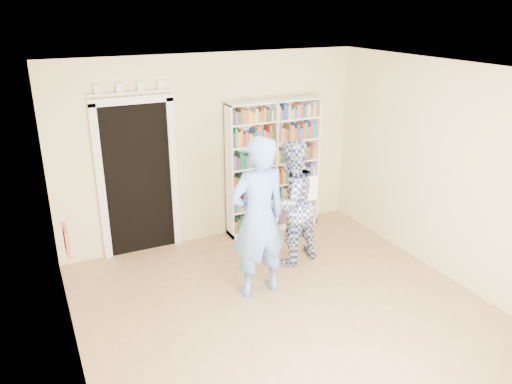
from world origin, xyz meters
The scene contains 11 objects.
floor centered at (0.00, 0.00, 0.00)m, with size 5.00×5.00×0.00m, color olive.
ceiling centered at (0.00, 0.00, 2.70)m, with size 5.00×5.00×0.00m, color white.
wall_back centered at (0.00, 2.50, 1.35)m, with size 4.50×4.50×0.00m, color beige.
wall_left centered at (-2.25, 0.00, 1.35)m, with size 5.00×5.00×0.00m, color beige.
wall_right centered at (2.25, 0.00, 1.35)m, with size 5.00×5.00×0.00m, color beige.
bookshelf centered at (0.91, 2.34, 1.02)m, with size 1.47×0.28×2.02m.
doorway centered at (-1.10, 2.48, 1.18)m, with size 1.10×0.08×2.43m.
wall_art centered at (-2.23, 0.20, 1.40)m, with size 0.03×0.25×0.25m, color maroon.
man_blue centered at (-0.11, 0.77, 0.98)m, with size 0.71×0.47×1.96m, color #6796E6.
man_plaid centered at (0.62, 1.30, 0.85)m, with size 0.83×0.64×1.70m, color navy.
paper_sheet centered at (0.78, 1.09, 1.10)m, with size 0.23×0.01×0.32m, color white.
Camera 1 is at (-2.44, -4.00, 3.31)m, focal length 35.00 mm.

